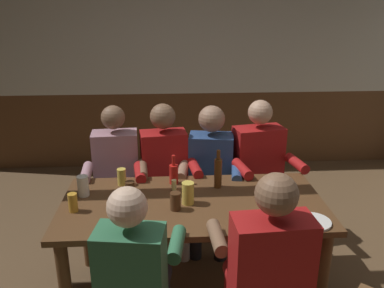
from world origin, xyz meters
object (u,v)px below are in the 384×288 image
object	(u,v)px
person_2	(210,170)
pint_glass_0	(130,190)
pint_glass_1	(175,201)
person_0	(116,173)
condiment_caddy	(272,208)
pint_glass_3	(188,193)
dining_table	(193,215)
person_4	(135,274)
bottle_2	(218,172)
bottle_0	(283,211)
person_5	(266,265)
pint_glass_2	(83,186)
pint_glass_4	(122,177)
plate_0	(313,222)
table_candle	(174,185)
person_3	(261,167)
person_1	(165,171)
bottle_1	(174,173)
pint_glass_5	(73,203)

from	to	relation	value
person_2	pint_glass_0	distance (m)	0.85
pint_glass_1	person_0	bearing A→B (deg)	122.46
condiment_caddy	pint_glass_3	size ratio (longest dim) A/B	0.92
dining_table	person_0	bearing A→B (deg)	132.45
person_4	bottle_2	distance (m)	1.04
bottle_0	person_5	bearing A→B (deg)	-117.60
pint_glass_2	pint_glass_4	distance (m)	0.30
dining_table	plate_0	distance (m)	0.79
person_2	plate_0	bearing A→B (deg)	127.32
dining_table	table_candle	size ratio (longest dim) A/B	22.25
pint_glass_0	pint_glass_1	distance (m)	0.35
bottle_0	pint_glass_0	bearing A→B (deg)	156.04
person_0	pint_glass_1	xyz separation A→B (m)	(0.48, -0.75, 0.12)
person_0	person_2	bearing A→B (deg)	175.66
person_3	table_candle	xyz separation A→B (m)	(-0.74, -0.47, 0.08)
person_1	table_candle	distance (m)	0.48
bottle_2	pint_glass_3	world-z (taller)	bottle_2
person_0	condiment_caddy	world-z (taller)	person_0
plate_0	bottle_1	size ratio (longest dim) A/B	0.98
person_2	table_candle	xyz separation A→B (m)	(-0.31, -0.47, 0.10)
dining_table	pint_glass_3	world-z (taller)	pint_glass_3
person_0	pint_glass_2	size ratio (longest dim) A/B	8.31
plate_0	bottle_0	world-z (taller)	bottle_0
dining_table	person_1	bearing A→B (deg)	106.31
person_0	bottle_2	bearing A→B (deg)	146.89
person_2	person_5	xyz separation A→B (m)	(0.16, -1.31, 0.02)
table_candle	pint_glass_2	size ratio (longest dim) A/B	0.55
person_3	pint_glass_0	xyz separation A→B (m)	(-1.04, -0.58, 0.10)
plate_0	bottle_1	bearing A→B (deg)	143.75
person_1	plate_0	distance (m)	1.33
person_2	pint_glass_0	world-z (taller)	person_2
person_1	pint_glass_5	world-z (taller)	person_1
bottle_0	pint_glass_3	distance (m)	0.64
person_5	bottle_0	size ratio (longest dim) A/B	4.70
bottle_0	pint_glass_5	xyz separation A→B (m)	(-1.30, 0.26, -0.04)
person_4	pint_glass_2	distance (m)	0.90
pint_glass_0	person_3	bearing A→B (deg)	29.07
person_4	person_0	bearing A→B (deg)	109.15
bottle_0	table_candle	bearing A→B (deg)	140.80
bottle_1	pint_glass_1	bearing A→B (deg)	-89.40
pint_glass_1	bottle_2	bearing A→B (deg)	45.03
condiment_caddy	plate_0	distance (m)	0.27
person_3	bottle_2	distance (m)	0.63
condiment_caddy	bottle_2	world-z (taller)	bottle_2
pint_glass_4	pint_glass_1	bearing A→B (deg)	-45.73
pint_glass_0	pint_glass_3	bearing A→B (deg)	-14.47
bottle_0	person_0	bearing A→B (deg)	138.38
condiment_caddy	pint_glass_4	size ratio (longest dim) A/B	1.11
plate_0	pint_glass_4	distance (m)	1.37
person_4	condiment_caddy	bearing A→B (deg)	38.14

